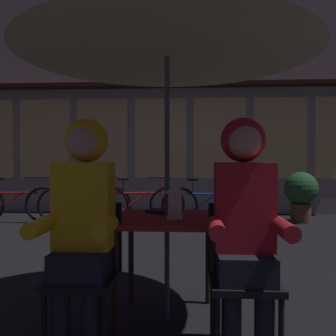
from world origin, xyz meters
The scene contains 15 objects.
ground_plane centered at (0.00, 0.00, 0.00)m, with size 60.00×60.00×0.00m, color black.
cafe_table centered at (0.00, 0.00, 0.64)m, with size 0.72×0.72×0.74m.
patio_umbrella centered at (0.00, 0.00, 2.06)m, with size 2.10×2.10×2.31m.
lantern centered at (0.06, -0.08, 0.86)m, with size 0.11×0.11×0.23m.
chair_left centered at (-0.48, -0.37, 0.49)m, with size 0.40×0.40×0.87m.
chair_right centered at (0.48, -0.37, 0.49)m, with size 0.40×0.40×0.87m.
person_left_hooded centered at (-0.48, -0.43, 0.85)m, with size 0.45×0.56×1.40m.
person_right_hooded centered at (0.48, -0.43, 0.85)m, with size 0.45×0.56×1.40m.
shopfront_building centered at (-0.45, 5.39, 3.09)m, with size 10.00×0.93×6.20m.
bicycle_nearest centered at (-2.99, 3.75, 0.35)m, with size 1.68×0.16×0.84m.
bicycle_second centered at (-1.73, 3.84, 0.35)m, with size 1.66×0.36×0.84m.
bicycle_third centered at (-0.74, 3.85, 0.35)m, with size 1.65×0.39×0.84m.
bicycle_fourth centered at (0.50, 3.73, 0.35)m, with size 1.68×0.16×0.84m.
book centered at (-0.06, 0.17, 0.75)m, with size 0.20×0.14×0.02m, color black.
potted_plant centered at (2.21, 4.14, 0.54)m, with size 0.60×0.60×0.92m.
Camera 1 is at (0.15, -2.54, 1.15)m, focal length 38.37 mm.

